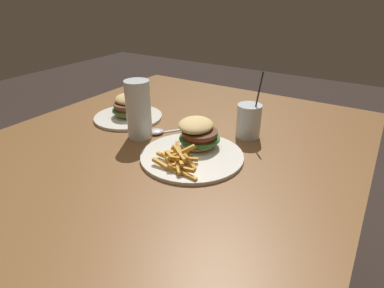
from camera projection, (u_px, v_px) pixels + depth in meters
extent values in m
cube|color=brown|center=(168.00, 150.00, 0.99)|extent=(1.32, 1.11, 0.03)
cylinder|color=brown|center=(342.00, 201.00, 1.38)|extent=(0.08, 0.08, 0.72)
cylinder|color=brown|center=(162.00, 147.00, 1.83)|extent=(0.08, 0.08, 0.72)
cylinder|color=silver|center=(192.00, 156.00, 0.91)|extent=(0.29, 0.29, 0.01)
ellipsoid|color=#DBB770|center=(200.00, 143.00, 0.95)|extent=(0.13, 0.11, 0.02)
cylinder|color=#2D6628|center=(200.00, 138.00, 0.95)|extent=(0.14, 0.14, 0.01)
cylinder|color=red|center=(200.00, 136.00, 0.94)|extent=(0.11, 0.11, 0.01)
cylinder|color=brown|center=(200.00, 133.00, 0.94)|extent=(0.12, 0.12, 0.01)
ellipsoid|color=#DBB770|center=(196.00, 125.00, 0.94)|extent=(0.13, 0.12, 0.04)
cube|color=gold|center=(180.00, 154.00, 0.88)|extent=(0.07, 0.07, 0.04)
cube|color=gold|center=(184.00, 154.00, 0.87)|extent=(0.06, 0.01, 0.01)
cube|color=gold|center=(181.00, 152.00, 0.90)|extent=(0.02, 0.06, 0.02)
cube|color=gold|center=(181.00, 152.00, 0.85)|extent=(0.07, 0.06, 0.03)
cube|color=gold|center=(182.00, 159.00, 0.87)|extent=(0.04, 0.09, 0.01)
cube|color=gold|center=(177.00, 153.00, 0.89)|extent=(0.04, 0.06, 0.01)
cube|color=gold|center=(178.00, 170.00, 0.82)|extent=(0.02, 0.06, 0.03)
cube|color=gold|center=(181.00, 163.00, 0.84)|extent=(0.07, 0.03, 0.02)
cube|color=gold|center=(183.00, 169.00, 0.82)|extent=(0.02, 0.08, 0.02)
cube|color=gold|center=(167.00, 157.00, 0.87)|extent=(0.02, 0.07, 0.01)
cube|color=gold|center=(179.00, 159.00, 0.84)|extent=(0.05, 0.04, 0.03)
cube|color=gold|center=(180.00, 161.00, 0.84)|extent=(0.06, 0.05, 0.02)
cube|color=gold|center=(183.00, 173.00, 0.81)|extent=(0.02, 0.09, 0.01)
cube|color=gold|center=(177.00, 163.00, 0.83)|extent=(0.06, 0.06, 0.02)
cube|color=gold|center=(173.00, 159.00, 0.85)|extent=(0.04, 0.07, 0.02)
cube|color=gold|center=(181.00, 157.00, 0.86)|extent=(0.07, 0.03, 0.03)
cube|color=gold|center=(177.00, 153.00, 0.87)|extent=(0.05, 0.05, 0.02)
cube|color=gold|center=(189.00, 161.00, 0.85)|extent=(0.04, 0.06, 0.03)
cube|color=gold|center=(169.00, 160.00, 0.86)|extent=(0.04, 0.07, 0.02)
cube|color=gold|center=(165.00, 166.00, 0.84)|extent=(0.02, 0.09, 0.02)
cube|color=gold|center=(184.00, 151.00, 0.91)|extent=(0.07, 0.04, 0.02)
cube|color=gold|center=(179.00, 153.00, 0.85)|extent=(0.04, 0.06, 0.02)
cylinder|color=silver|center=(139.00, 110.00, 1.00)|extent=(0.08, 0.08, 0.18)
cylinder|color=#B26B19|center=(139.00, 111.00, 1.00)|extent=(0.07, 0.07, 0.17)
cylinder|color=silver|center=(249.00, 121.00, 1.02)|extent=(0.08, 0.08, 0.11)
cylinder|color=orange|center=(248.00, 125.00, 1.02)|extent=(0.07, 0.07, 0.08)
cylinder|color=black|center=(256.00, 107.00, 0.98)|extent=(0.05, 0.02, 0.21)
ellipsoid|color=silver|center=(156.00, 132.00, 1.06)|extent=(0.07, 0.07, 0.01)
cube|color=silver|center=(179.00, 130.00, 1.08)|extent=(0.10, 0.08, 0.00)
cylinder|color=silver|center=(128.00, 117.00, 1.18)|extent=(0.25, 0.25, 0.01)
ellipsoid|color=#DBB770|center=(128.00, 113.00, 1.17)|extent=(0.10, 0.12, 0.02)
cylinder|color=#2D6628|center=(128.00, 110.00, 1.17)|extent=(0.13, 0.13, 0.01)
cylinder|color=red|center=(127.00, 108.00, 1.16)|extent=(0.10, 0.10, 0.01)
cylinder|color=brown|center=(127.00, 105.00, 1.16)|extent=(0.11, 0.11, 0.01)
ellipsoid|color=#DBB770|center=(129.00, 99.00, 1.16)|extent=(0.11, 0.12, 0.04)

